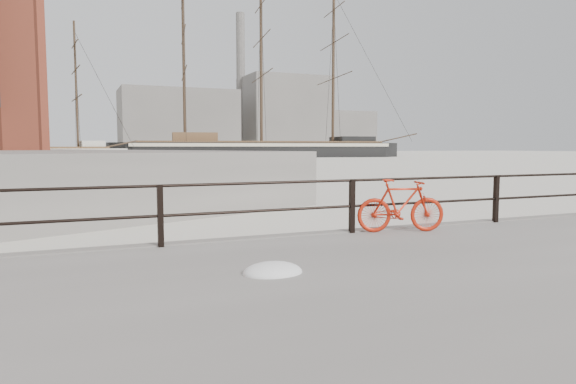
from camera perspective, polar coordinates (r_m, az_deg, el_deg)
name	(u,v)px	position (r m, az deg, el deg)	size (l,w,h in m)	color
ground	(489,237)	(11.95, 21.46, -4.70)	(400.00, 400.00, 0.00)	white
guardrail	(496,199)	(11.74, 22.11, -0.70)	(28.00, 0.10, 1.00)	black
bicycle	(401,205)	(9.84, 12.44, -1.47)	(1.66, 0.25, 1.00)	red
barque_black	(262,157)	(97.29, -2.95, 3.88)	(62.24, 20.37, 35.07)	black
schooner_mid	(28,160)	(86.33, -26.89, 3.20)	(31.00, 13.12, 22.11)	beige
industrial_west	(178,122)	(151.24, -12.11, 7.60)	(32.00, 18.00, 18.00)	gray
industrial_mid	(285,115)	(166.25, -0.39, 8.50)	(26.00, 20.00, 24.00)	gray
industrial_east	(340,132)	(180.45, 5.81, 6.62)	(20.00, 16.00, 14.00)	gray
smokestack	(241,84)	(167.40, -5.27, 11.90)	(2.80, 2.80, 44.00)	gray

